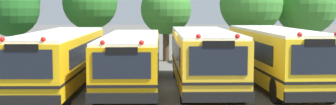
{
  "coord_description": "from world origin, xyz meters",
  "views": [
    {
      "loc": [
        -0.79,
        -20.5,
        3.62
      ],
      "look_at": [
        -0.02,
        0.0,
        1.6
      ],
      "focal_mm": 48.25,
      "sensor_mm": 36.0,
      "label": 1
    }
  ],
  "objects_px": {
    "school_bus_2": "(204,56)",
    "tree_3": "(250,1)",
    "tree_4": "(306,3)",
    "school_bus_3": "(276,55)",
    "tree_0": "(13,7)",
    "school_bus_0": "(60,57)",
    "school_bus_1": "(131,58)",
    "tree_1": "(89,3)",
    "tree_2": "(167,9)"
  },
  "relations": [
    {
      "from": "school_bus_0",
      "to": "tree_0",
      "type": "relative_size",
      "value": 2.13
    },
    {
      "from": "school_bus_3",
      "to": "tree_4",
      "type": "xyz_separation_m",
      "value": [
        4.59,
        9.47,
        2.48
      ]
    },
    {
      "from": "tree_3",
      "to": "tree_4",
      "type": "bearing_deg",
      "value": 18.57
    },
    {
      "from": "school_bus_2",
      "to": "tree_3",
      "type": "height_order",
      "value": "tree_3"
    },
    {
      "from": "school_bus_3",
      "to": "tree_0",
      "type": "distance_m",
      "value": 16.31
    },
    {
      "from": "school_bus_3",
      "to": "tree_3",
      "type": "relative_size",
      "value": 1.73
    },
    {
      "from": "tree_3",
      "to": "tree_1",
      "type": "bearing_deg",
      "value": 173.61
    },
    {
      "from": "school_bus_3",
      "to": "tree_0",
      "type": "height_order",
      "value": "tree_0"
    },
    {
      "from": "school_bus_0",
      "to": "tree_2",
      "type": "xyz_separation_m",
      "value": [
        5.27,
        10.14,
        2.17
      ]
    },
    {
      "from": "school_bus_0",
      "to": "school_bus_3",
      "type": "height_order",
      "value": "school_bus_3"
    },
    {
      "from": "school_bus_1",
      "to": "tree_3",
      "type": "relative_size",
      "value": 1.8
    },
    {
      "from": "school_bus_3",
      "to": "tree_3",
      "type": "height_order",
      "value": "tree_3"
    },
    {
      "from": "school_bus_1",
      "to": "tree_2",
      "type": "distance_m",
      "value": 10.55
    },
    {
      "from": "tree_1",
      "to": "tree_3",
      "type": "xyz_separation_m",
      "value": [
        10.3,
        -1.15,
        0.16
      ]
    },
    {
      "from": "school_bus_0",
      "to": "school_bus_2",
      "type": "xyz_separation_m",
      "value": [
        6.54,
        -0.32,
        0.03
      ]
    },
    {
      "from": "school_bus_1",
      "to": "tree_0",
      "type": "distance_m",
      "value": 10.88
    },
    {
      "from": "tree_2",
      "to": "tree_3",
      "type": "xyz_separation_m",
      "value": [
        5.18,
        -2.23,
        0.51
      ]
    },
    {
      "from": "school_bus_0",
      "to": "tree_4",
      "type": "distance_m",
      "value": 17.4
    },
    {
      "from": "tree_1",
      "to": "tree_2",
      "type": "relative_size",
      "value": 1.09
    },
    {
      "from": "school_bus_3",
      "to": "tree_3",
      "type": "xyz_separation_m",
      "value": [
        0.54,
        8.11,
        2.62
      ]
    },
    {
      "from": "tree_0",
      "to": "tree_3",
      "type": "xyz_separation_m",
      "value": [
        14.74,
        0.4,
        0.39
      ]
    },
    {
      "from": "school_bus_3",
      "to": "tree_3",
      "type": "bearing_deg",
      "value": -94.79
    },
    {
      "from": "school_bus_0",
      "to": "tree_3",
      "type": "relative_size",
      "value": 1.9
    },
    {
      "from": "school_bus_2",
      "to": "tree_2",
      "type": "xyz_separation_m",
      "value": [
        -1.27,
        10.46,
        2.14
      ]
    },
    {
      "from": "tree_0",
      "to": "tree_1",
      "type": "relative_size",
      "value": 0.92
    },
    {
      "from": "school_bus_3",
      "to": "tree_4",
      "type": "height_order",
      "value": "tree_4"
    },
    {
      "from": "school_bus_0",
      "to": "tree_1",
      "type": "relative_size",
      "value": 1.97
    },
    {
      "from": "school_bus_0",
      "to": "school_bus_1",
      "type": "relative_size",
      "value": 1.06
    },
    {
      "from": "tree_0",
      "to": "tree_4",
      "type": "bearing_deg",
      "value": 5.36
    },
    {
      "from": "school_bus_3",
      "to": "tree_4",
      "type": "distance_m",
      "value": 10.81
    },
    {
      "from": "school_bus_0",
      "to": "school_bus_1",
      "type": "bearing_deg",
      "value": -178.06
    },
    {
      "from": "school_bus_0",
      "to": "tree_0",
      "type": "xyz_separation_m",
      "value": [
        -4.28,
        7.5,
        2.29
      ]
    },
    {
      "from": "school_bus_0",
      "to": "tree_1",
      "type": "distance_m",
      "value": 9.41
    },
    {
      "from": "school_bus_3",
      "to": "tree_2",
      "type": "relative_size",
      "value": 1.96
    },
    {
      "from": "school_bus_0",
      "to": "school_bus_1",
      "type": "height_order",
      "value": "school_bus_0"
    },
    {
      "from": "tree_1",
      "to": "tree_4",
      "type": "distance_m",
      "value": 14.35
    },
    {
      "from": "tree_2",
      "to": "tree_3",
      "type": "bearing_deg",
      "value": -23.27
    },
    {
      "from": "tree_2",
      "to": "tree_3",
      "type": "distance_m",
      "value": 5.67
    },
    {
      "from": "school_bus_2",
      "to": "school_bus_1",
      "type": "bearing_deg",
      "value": -5.41
    },
    {
      "from": "school_bus_1",
      "to": "school_bus_2",
      "type": "xyz_separation_m",
      "value": [
        3.29,
        -0.35,
        0.1
      ]
    },
    {
      "from": "tree_1",
      "to": "tree_2",
      "type": "bearing_deg",
      "value": 11.88
    },
    {
      "from": "school_bus_2",
      "to": "school_bus_3",
      "type": "height_order",
      "value": "school_bus_3"
    },
    {
      "from": "school_bus_2",
      "to": "tree_0",
      "type": "relative_size",
      "value": 1.86
    },
    {
      "from": "school_bus_1",
      "to": "school_bus_2",
      "type": "bearing_deg",
      "value": 175.13
    },
    {
      "from": "tree_2",
      "to": "school_bus_1",
      "type": "bearing_deg",
      "value": -101.27
    },
    {
      "from": "tree_2",
      "to": "tree_4",
      "type": "height_order",
      "value": "tree_4"
    },
    {
      "from": "school_bus_3",
      "to": "tree_2",
      "type": "height_order",
      "value": "tree_2"
    },
    {
      "from": "tree_4",
      "to": "tree_1",
      "type": "bearing_deg",
      "value": -179.17
    },
    {
      "from": "school_bus_0",
      "to": "tree_3",
      "type": "bearing_deg",
      "value": -141.42
    },
    {
      "from": "tree_1",
      "to": "school_bus_0",
      "type": "bearing_deg",
      "value": -90.97
    }
  ]
}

